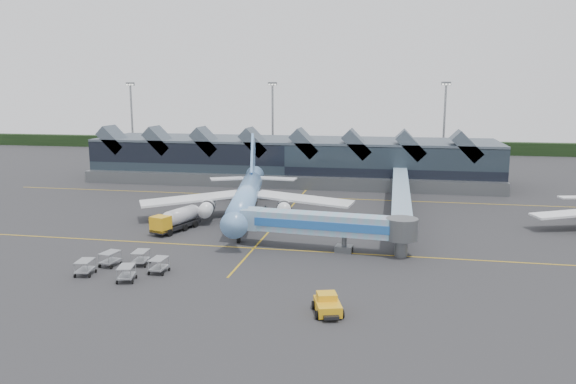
% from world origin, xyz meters
% --- Properties ---
extents(ground, '(260.00, 260.00, 0.00)m').
position_xyz_m(ground, '(0.00, 0.00, 0.00)').
color(ground, '#242527').
rests_on(ground, ground).
extents(taxi_stripes, '(120.00, 60.00, 0.01)m').
position_xyz_m(taxi_stripes, '(0.00, 10.00, 0.01)').
color(taxi_stripes, '#C19616').
rests_on(taxi_stripes, ground).
extents(tree_line_far, '(260.00, 4.00, 4.00)m').
position_xyz_m(tree_line_far, '(0.00, 110.00, 2.00)').
color(tree_line_far, black).
rests_on(tree_line_far, ground).
extents(terminal, '(90.00, 22.25, 12.52)m').
position_xyz_m(terminal, '(-5.07, 47.35, 4.88)').
color(terminal, black).
rests_on(terminal, ground).
extents(light_masts, '(132.40, 42.56, 22.45)m').
position_xyz_m(light_masts, '(21.00, 62.80, 12.49)').
color(light_masts, gray).
rests_on(light_masts, ground).
extents(main_airliner, '(34.44, 40.10, 12.93)m').
position_xyz_m(main_airliner, '(-5.44, 8.95, 3.80)').
color(main_airliner, '#6AA2D7').
rests_on(main_airliner, ground).
extents(jet_bridge, '(23.06, 5.55, 5.00)m').
position_xyz_m(jet_bridge, '(10.82, -7.33, 3.41)').
color(jet_bridge, '#76ABC4').
rests_on(jet_bridge, ground).
extents(fuel_truck, '(4.93, 9.59, 3.22)m').
position_xyz_m(fuel_truck, '(-13.50, -0.94, 1.81)').
color(fuel_truck, black).
rests_on(fuel_truck, ground).
extents(pushback_tug, '(3.39, 4.43, 1.80)m').
position_xyz_m(pushback_tug, '(12.14, -27.86, 0.81)').
color(pushback_tug, gold).
rests_on(pushback_tug, ground).
extents(baggage_carts, '(9.75, 8.29, 1.73)m').
position_xyz_m(baggage_carts, '(-12.18, -20.22, 0.97)').
color(baggage_carts, '#999CA1').
rests_on(baggage_carts, ground).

